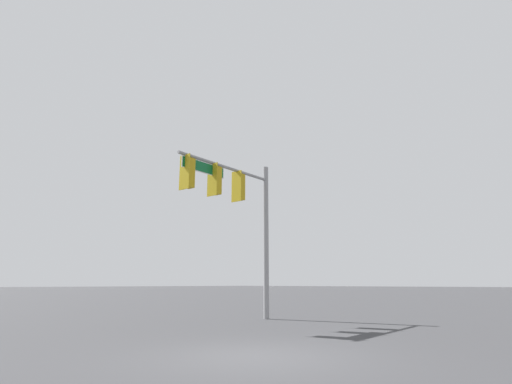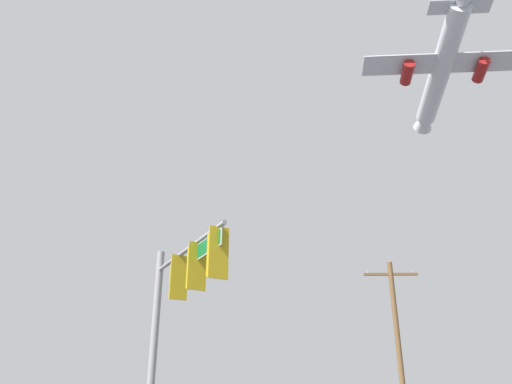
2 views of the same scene
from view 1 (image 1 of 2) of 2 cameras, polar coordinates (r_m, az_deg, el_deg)
The scene contains 2 objects.
ground_plane at distance 8.77m, azimuth 0.30°, elevation -22.51°, with size 400.00×400.00×0.00m, color #38383A.
signal_pole_near at distance 16.40m, azimuth -2.76°, elevation -1.65°, with size 5.23×0.74×6.66m.
Camera 1 is at (6.32, 5.90, 1.46)m, focal length 28.00 mm.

